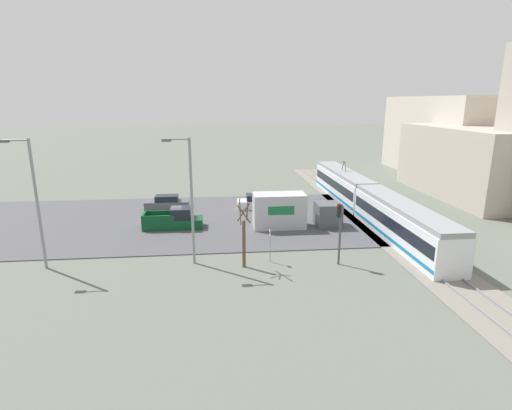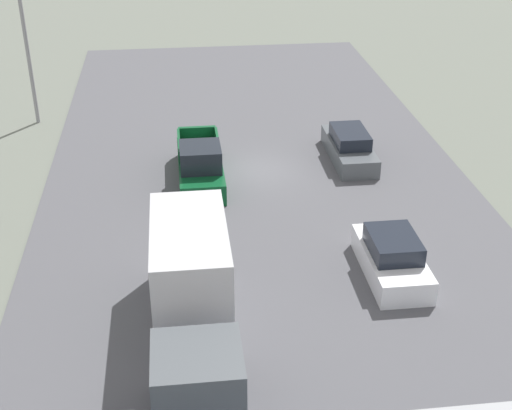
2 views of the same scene
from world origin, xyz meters
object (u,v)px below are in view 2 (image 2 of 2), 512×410
object	(u,v)px
box_truck	(192,295)
sedan_car_0	(349,147)
pickup_truck	(200,165)
street_lamp_near_crossing	(24,24)
sedan_car_1	(392,258)

from	to	relation	value
box_truck	sedan_car_0	world-z (taller)	box_truck
sedan_car_0	box_truck	bearing A→B (deg)	-122.52
pickup_truck	street_lamp_near_crossing	world-z (taller)	street_lamp_near_crossing
pickup_truck	sedan_car_1	bearing A→B (deg)	127.08
sedan_car_1	street_lamp_near_crossing	xyz separation A→B (m)	(14.73, -16.91, 4.56)
box_truck	sedan_car_1	bearing A→B (deg)	-160.09
street_lamp_near_crossing	box_truck	bearing A→B (deg)	111.34
pickup_truck	box_truck	bearing A→B (deg)	85.99
sedan_car_0	pickup_truck	bearing A→B (deg)	-168.40
pickup_truck	sedan_car_0	bearing A→B (deg)	-168.40
box_truck	sedan_car_0	size ratio (longest dim) A/B	1.73
box_truck	pickup_truck	size ratio (longest dim) A/B	1.50
box_truck	pickup_truck	bearing A→B (deg)	-94.01
sedan_car_0	street_lamp_near_crossing	size ratio (longest dim) A/B	0.52
pickup_truck	sedan_car_1	distance (m)	10.53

